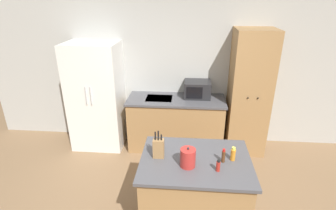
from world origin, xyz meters
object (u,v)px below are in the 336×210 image
(spice_bottle_short_red, at_px, (223,156))
(kettle, at_px, (188,158))
(refrigerator, at_px, (97,96))
(spice_bottle_tall_dark, at_px, (233,154))
(pantry_cabinet, at_px, (249,94))
(spice_bottle_amber_oil, at_px, (218,166))
(microwave, at_px, (197,89))
(knife_block, at_px, (159,148))

(spice_bottle_short_red, xyz_separation_m, kettle, (-0.37, -0.10, 0.03))
(refrigerator, bearing_deg, spice_bottle_tall_dark, -39.60)
(spice_bottle_tall_dark, bearing_deg, pantry_cabinet, 74.04)
(kettle, bearing_deg, spice_bottle_tall_dark, 16.70)
(spice_bottle_amber_oil, bearing_deg, refrigerator, 134.76)
(pantry_cabinet, height_order, spice_bottle_short_red, pantry_cabinet)
(microwave, xyz_separation_m, knife_block, (-0.45, -1.85, -0.02))
(microwave, bearing_deg, spice_bottle_short_red, -82.83)
(pantry_cabinet, distance_m, spice_bottle_tall_dark, 1.82)
(microwave, distance_m, spice_bottle_amber_oil, 2.05)
(pantry_cabinet, bearing_deg, knife_block, -126.26)
(pantry_cabinet, relative_size, microwave, 4.71)
(knife_block, bearing_deg, pantry_cabinet, 53.74)
(spice_bottle_tall_dark, bearing_deg, spice_bottle_short_red, -157.98)
(spice_bottle_tall_dark, xyz_separation_m, kettle, (-0.47, -0.14, 0.03))
(refrigerator, distance_m, knife_block, 2.15)
(spice_bottle_amber_oil, bearing_deg, spice_bottle_tall_dark, 49.26)
(knife_block, xyz_separation_m, spice_bottle_tall_dark, (0.79, 0.01, -0.04))
(refrigerator, xyz_separation_m, knife_block, (1.28, -1.72, 0.12))
(refrigerator, bearing_deg, kettle, -49.29)
(spice_bottle_tall_dark, relative_size, spice_bottle_short_red, 0.99)
(pantry_cabinet, xyz_separation_m, knife_block, (-1.29, -1.76, -0.00))
(refrigerator, height_order, spice_bottle_tall_dark, refrigerator)
(knife_block, bearing_deg, refrigerator, 126.67)
(microwave, relative_size, spice_bottle_short_red, 2.82)
(spice_bottle_short_red, bearing_deg, refrigerator, 138.23)
(spice_bottle_short_red, height_order, spice_bottle_amber_oil, spice_bottle_short_red)
(pantry_cabinet, distance_m, spice_bottle_amber_oil, 2.07)
(spice_bottle_tall_dark, xyz_separation_m, spice_bottle_short_red, (-0.11, -0.04, 0.00))
(pantry_cabinet, distance_m, spice_bottle_short_red, 1.90)
(refrigerator, height_order, kettle, refrigerator)
(refrigerator, distance_m, microwave, 1.74)
(refrigerator, relative_size, spice_bottle_short_red, 11.77)
(knife_block, height_order, kettle, knife_block)
(microwave, relative_size, knife_block, 1.38)
(refrigerator, xyz_separation_m, microwave, (1.73, 0.13, 0.14))
(refrigerator, xyz_separation_m, spice_bottle_short_red, (1.97, -1.76, 0.08))
(knife_block, height_order, spice_bottle_tall_dark, knife_block)
(spice_bottle_short_red, bearing_deg, spice_bottle_tall_dark, 22.02)
(microwave, distance_m, kettle, 1.99)
(refrigerator, relative_size, knife_block, 5.77)
(knife_block, relative_size, spice_bottle_short_red, 2.04)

